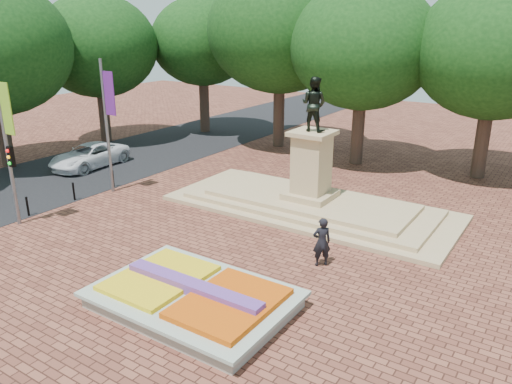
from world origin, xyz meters
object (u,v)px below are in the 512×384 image
(flower_bed, at_px, (194,297))
(monument, at_px, (310,192))
(pedestrian, at_px, (322,242))
(van, at_px, (89,156))

(flower_bed, bearing_deg, monument, 95.87)
(flower_bed, height_order, pedestrian, pedestrian)
(van, xyz_separation_m, pedestrian, (18.20, -4.03, 0.23))
(van, distance_m, pedestrian, 18.64)
(flower_bed, relative_size, van, 1.20)
(monument, xyz_separation_m, van, (-15.08, -1.05, -0.15))
(pedestrian, bearing_deg, flower_bed, 23.65)
(monument, distance_m, van, 15.12)
(van, height_order, pedestrian, pedestrian)
(monument, relative_size, van, 2.67)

